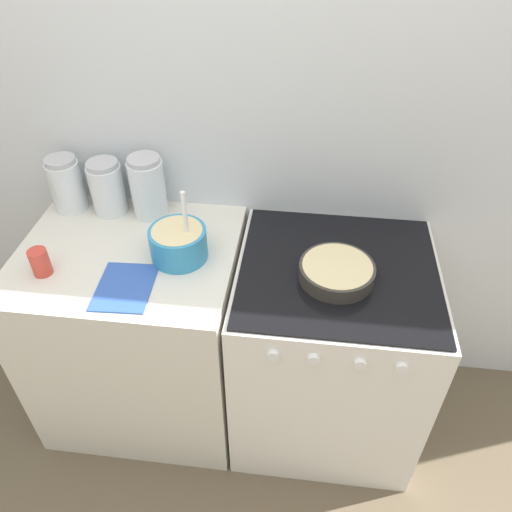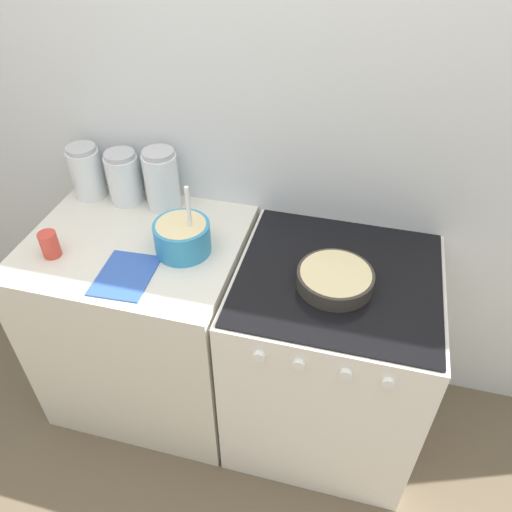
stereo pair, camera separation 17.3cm
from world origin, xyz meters
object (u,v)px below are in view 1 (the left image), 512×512
object	(u,v)px
mixing_bowl	(178,242)
baking_pan	(337,271)
storage_jar_middle	(108,190)
tin_can	(40,262)
stove	(327,349)
storage_jar_left	(67,187)
storage_jar_right	(148,190)

from	to	relation	value
mixing_bowl	baking_pan	distance (m)	0.56
storage_jar_middle	tin_can	world-z (taller)	storage_jar_middle
baking_pan	storage_jar_middle	world-z (taller)	storage_jar_middle
storage_jar_middle	mixing_bowl	bearing A→B (deg)	-36.26
baking_pan	tin_can	size ratio (longest dim) A/B	2.65
mixing_bowl	tin_can	size ratio (longest dim) A/B	2.84
mixing_bowl	stove	bearing A→B (deg)	0.18
tin_can	mixing_bowl	bearing A→B (deg)	17.79
storage_jar_left	storage_jar_right	distance (m)	0.33
stove	storage_jar_left	distance (m)	1.23
mixing_bowl	tin_can	xyz separation A→B (m)	(-0.45, -0.14, -0.02)
stove	storage_jar_left	size ratio (longest dim) A/B	3.93
stove	storage_jar_right	xyz separation A→B (m)	(-0.75, 0.25, 0.55)
stove	mixing_bowl	distance (m)	0.77
stove	storage_jar_middle	bearing A→B (deg)	164.69
stove	mixing_bowl	xyz separation A→B (m)	(-0.57, -0.00, 0.51)
baking_pan	storage_jar_right	size ratio (longest dim) A/B	1.04
stove	storage_jar_middle	size ratio (longest dim) A/B	4.01
mixing_bowl	storage_jar_left	distance (m)	0.57
mixing_bowl	storage_jar_middle	world-z (taller)	mixing_bowl
storage_jar_middle	tin_can	xyz separation A→B (m)	(-0.11, -0.40, -0.04)
baking_pan	storage_jar_left	bearing A→B (deg)	164.32
storage_jar_left	storage_jar_middle	bearing A→B (deg)	-0.00
mixing_bowl	storage_jar_left	world-z (taller)	mixing_bowl
storage_jar_left	storage_jar_middle	xyz separation A→B (m)	(0.17, -0.00, -0.00)
storage_jar_left	storage_jar_right	xyz separation A→B (m)	(0.33, 0.00, 0.01)
mixing_bowl	tin_can	world-z (taller)	mixing_bowl
stove	mixing_bowl	world-z (taller)	mixing_bowl
baking_pan	storage_jar_left	size ratio (longest dim) A/B	1.16
storage_jar_middle	storage_jar_right	xyz separation A→B (m)	(0.17, 0.00, 0.01)
storage_jar_middle	storage_jar_right	distance (m)	0.17
storage_jar_right	tin_can	distance (m)	0.49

